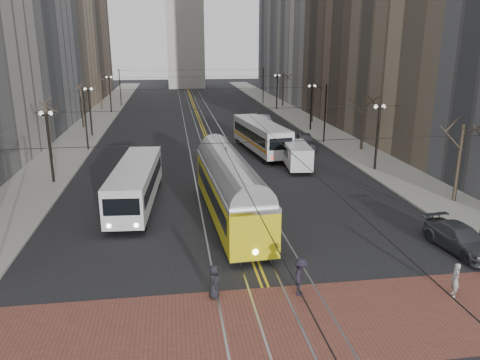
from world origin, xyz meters
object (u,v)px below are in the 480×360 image
object	(u,v)px
transit_bus	(136,185)
streetcar	(230,194)
sedan_grey	(305,141)
pedestrian_d	(301,277)
sedan_parked	(461,239)
sedan_silver	(264,120)
cargo_van	(297,157)
pedestrian_a	(214,281)
pedestrian_b	(455,280)
rear_bus	(261,137)

from	to	relation	value
transit_bus	streetcar	size ratio (longest dim) A/B	0.83
sedan_grey	pedestrian_d	world-z (taller)	pedestrian_d
transit_bus	sedan_parked	xyz separation A→B (m)	(17.99, -10.12, -0.77)
pedestrian_d	sedan_silver	bearing A→B (deg)	16.00
cargo_van	pedestrian_d	xyz separation A→B (m)	(-5.52, -21.34, -0.23)
transit_bus	sedan_parked	world-z (taller)	transit_bus
transit_bus	cargo_van	size ratio (longest dim) A/B	2.29
pedestrian_a	sedan_parked	bearing A→B (deg)	-80.16
pedestrian_a	pedestrian_b	xyz separation A→B (m)	(10.66, -1.44, 0.01)
sedan_grey	sedan_parked	xyz separation A→B (m)	(1.29, -26.32, -0.12)
transit_bus	pedestrian_b	bearing A→B (deg)	-40.27
transit_bus	sedan_silver	xyz separation A→B (m)	(15.13, 30.85, -0.73)
rear_bus	pedestrian_d	size ratio (longest dim) A/B	6.75
pedestrian_d	cargo_van	bearing A→B (deg)	10.54
rear_bus	pedestrian_a	xyz separation A→B (m)	(-7.44, -28.19, -0.78)
pedestrian_a	pedestrian_b	world-z (taller)	pedestrian_b
rear_bus	pedestrian_d	xyz separation A→B (m)	(-3.57, -28.51, -0.66)
streetcar	transit_bus	bearing A→B (deg)	147.09
streetcar	pedestrian_a	size ratio (longest dim) A/B	9.08
cargo_van	sedan_parked	bearing A→B (deg)	-71.52
pedestrian_b	pedestrian_d	size ratio (longest dim) A/B	0.89
sedan_grey	sedan_silver	distance (m)	14.73
rear_bus	pedestrian_b	world-z (taller)	rear_bus
sedan_parked	pedestrian_b	xyz separation A→B (m)	(-3.12, -4.42, 0.10)
cargo_van	pedestrian_d	world-z (taller)	cargo_van
streetcar	sedan_grey	xyz separation A→B (m)	(10.55, 19.74, -0.84)
cargo_van	pedestrian_a	bearing A→B (deg)	-109.25
rear_bus	sedan_silver	world-z (taller)	rear_bus
cargo_van	sedan_parked	xyz separation A→B (m)	(4.39, -18.04, -0.43)
sedan_grey	sedan_parked	bearing A→B (deg)	-77.75
rear_bus	sedan_silver	xyz separation A→B (m)	(3.47, 15.75, -0.83)
pedestrian_d	pedestrian_a	bearing A→B (deg)	110.36
cargo_van	sedan_grey	bearing A→B (deg)	74.27
sedan_grey	cargo_van	bearing A→B (deg)	-101.09
cargo_van	sedan_silver	bearing A→B (deg)	91.01
streetcar	rear_bus	bearing A→B (deg)	70.53
transit_bus	sedan_grey	world-z (taller)	transit_bus
cargo_van	sedan_grey	distance (m)	8.84
pedestrian_b	pedestrian_d	world-z (taller)	pedestrian_d
sedan_silver	pedestrian_b	size ratio (longest dim) A/B	2.85
streetcar	pedestrian_b	xyz separation A→B (m)	(8.72, -11.00, -0.86)
sedan_parked	pedestrian_b	bearing A→B (deg)	-131.84
streetcar	sedan_grey	distance (m)	22.40
rear_bus	pedestrian_b	size ratio (longest dim) A/B	7.60
sedan_silver	pedestrian_d	distance (m)	44.82
sedan_grey	pedestrian_b	xyz separation A→B (m)	(-1.83, -30.74, -0.02)
rear_bus	pedestrian_a	size ratio (longest dim) A/B	7.72
transit_bus	pedestrian_d	distance (m)	15.67
streetcar	pedestrian_b	size ratio (longest dim) A/B	8.93
sedan_grey	pedestrian_a	distance (m)	31.85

